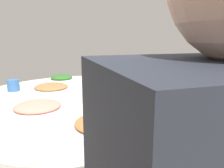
% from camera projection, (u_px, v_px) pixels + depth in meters
% --- Properties ---
extents(round_dining_table, '(1.26, 1.26, 0.76)m').
position_uv_depth(round_dining_table, '(91.00, 121.00, 1.15)').
color(round_dining_table, '#99999E').
rests_on(round_dining_table, ground).
extents(rice_bowl, '(0.28, 0.28, 0.09)m').
position_uv_depth(rice_bowl, '(117.00, 78.00, 1.39)').
color(rice_bowl, '#B2B5BA').
rests_on(rice_bowl, round_dining_table).
extents(soup_bowl, '(0.28, 0.28, 0.06)m').
position_uv_depth(soup_bowl, '(157.00, 100.00, 0.96)').
color(soup_bowl, white).
rests_on(soup_bowl, round_dining_table).
extents(dish_shrimp, '(0.24, 0.24, 0.04)m').
position_uv_depth(dish_shrimp, '(38.00, 108.00, 0.88)').
color(dish_shrimp, silver).
rests_on(dish_shrimp, round_dining_table).
extents(dish_greens, '(0.20, 0.20, 0.05)m').
position_uv_depth(dish_greens, '(62.00, 79.00, 1.49)').
color(dish_greens, silver).
rests_on(dish_greens, round_dining_table).
extents(dish_stirfry, '(0.23, 0.23, 0.05)m').
position_uv_depth(dish_stirfry, '(51.00, 89.00, 1.21)').
color(dish_stirfry, silver).
rests_on(dish_stirfry, round_dining_table).
extents(dish_noodles, '(0.21, 0.21, 0.04)m').
position_uv_depth(dish_noodles, '(172.00, 88.00, 1.25)').
color(dish_noodles, white).
rests_on(dish_noodles, round_dining_table).
extents(dish_tofu_braise, '(0.25, 0.25, 0.04)m').
position_uv_depth(dish_tofu_braise, '(105.00, 125.00, 0.71)').
color(dish_tofu_braise, silver).
rests_on(dish_tofu_braise, round_dining_table).
extents(green_bottle, '(0.08, 0.08, 0.25)m').
position_uv_depth(green_bottle, '(205.00, 78.00, 1.06)').
color(green_bottle, '#277744').
rests_on(green_bottle, round_dining_table).
extents(tea_cup_near, '(0.07, 0.07, 0.06)m').
position_uv_depth(tea_cup_near, '(211.00, 101.00, 0.94)').
color(tea_cup_near, silver).
rests_on(tea_cup_near, round_dining_table).
extents(tea_cup_far, '(0.06, 0.06, 0.06)m').
position_uv_depth(tea_cup_far, '(13.00, 85.00, 1.24)').
color(tea_cup_far, '#305D9A').
rests_on(tea_cup_far, round_dining_table).
extents(tea_cup_side, '(0.07, 0.07, 0.06)m').
position_uv_depth(tea_cup_side, '(127.00, 73.00, 1.65)').
color(tea_cup_side, silver).
rests_on(tea_cup_side, round_dining_table).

